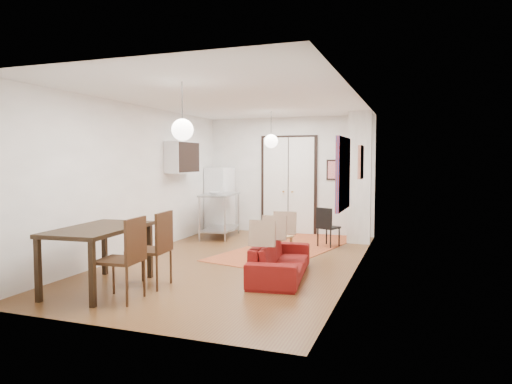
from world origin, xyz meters
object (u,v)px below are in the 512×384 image
(dining_chair_near, at_px, (153,241))
(fridge, at_px, (220,200))
(kitchen_counter, at_px, (220,208))
(dining_chair_far, at_px, (124,250))
(sofa, at_px, (280,259))
(black_side_chair, at_px, (329,223))
(dining_table, at_px, (99,234))
(coffee_table, at_px, (272,237))

(dining_chair_near, bearing_deg, fridge, -171.69)
(kitchen_counter, distance_m, dining_chair_far, 4.89)
(sofa, xyz_separation_m, black_side_chair, (0.25, 2.84, 0.21))
(dining_chair_far, bearing_deg, dining_chair_near, 175.35)
(fridge, distance_m, dining_chair_far, 5.78)
(kitchen_counter, xyz_separation_m, dining_table, (0.17, -4.59, 0.09))
(coffee_table, relative_size, black_side_chair, 1.04)
(sofa, height_order, kitchen_counter, kitchen_counter)
(kitchen_counter, relative_size, black_side_chair, 1.72)
(fridge, bearing_deg, kitchen_counter, -57.94)
(kitchen_counter, bearing_deg, sofa, -59.95)
(sofa, relative_size, kitchen_counter, 1.31)
(dining_chair_far, bearing_deg, kitchen_counter, -175.59)
(sofa, distance_m, black_side_chair, 2.86)
(dining_chair_far, height_order, black_side_chair, dining_chair_far)
(dining_chair_far, bearing_deg, fridge, -173.25)
(sofa, relative_size, dining_table, 1.13)
(coffee_table, height_order, kitchen_counter, kitchen_counter)
(dining_table, bearing_deg, kitchen_counter, 92.12)
(sofa, distance_m, dining_chair_far, 2.42)
(sofa, distance_m, kitchen_counter, 3.94)
(coffee_table, bearing_deg, dining_chair_near, -108.23)
(sofa, xyz_separation_m, kitchen_counter, (-2.42, 3.09, 0.42))
(dining_chair_far, xyz_separation_m, black_side_chair, (1.90, 4.59, -0.15))
(coffee_table, height_order, dining_table, dining_table)
(dining_table, relative_size, dining_chair_near, 1.53)
(dining_table, distance_m, black_side_chair, 5.02)
(sofa, bearing_deg, dining_chair_near, 114.98)
(kitchen_counter, bearing_deg, fridge, 106.06)
(sofa, distance_m, fridge, 4.84)
(fridge, relative_size, dining_table, 0.98)
(sofa, height_order, black_side_chair, black_side_chair)
(coffee_table, xyz_separation_m, black_side_chair, (0.96, 1.04, 0.19))
(dining_chair_near, height_order, black_side_chair, dining_chair_near)
(coffee_table, distance_m, fridge, 3.01)
(sofa, distance_m, dining_table, 2.75)
(sofa, height_order, dining_table, dining_table)
(coffee_table, distance_m, kitchen_counter, 2.17)
(coffee_table, distance_m, dining_chair_far, 3.69)
(coffee_table, bearing_deg, dining_table, -114.91)
(dining_chair_near, bearing_deg, dining_table, -56.99)
(black_side_chair, bearing_deg, dining_table, 83.87)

